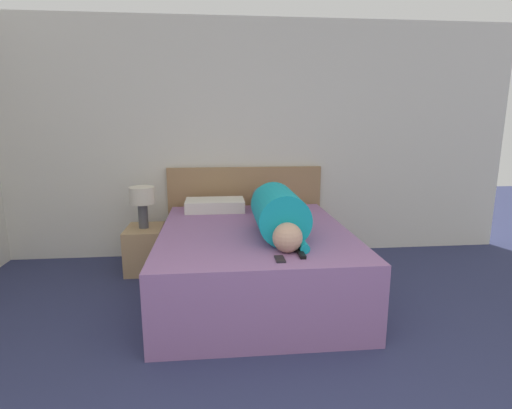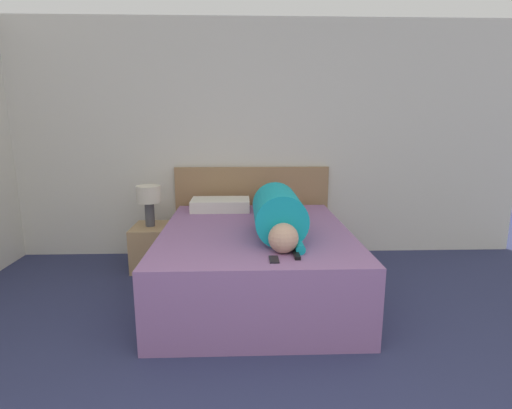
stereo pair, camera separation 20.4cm
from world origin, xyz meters
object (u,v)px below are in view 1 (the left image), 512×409
Objects in this scene: person_lying at (276,212)px; pillow_near_headboard at (215,205)px; tv_remote at (301,254)px; bed at (254,262)px; table_lamp at (142,199)px; nightstand at (145,249)px; cell_phone at (280,259)px.

person_lying is 2.73× the size of pillow_near_headboard.
pillow_near_headboard is 4.05× the size of tv_remote.
table_lamp is (-1.07, 0.69, 0.45)m from bed.
nightstand is 3.77× the size of cell_phone.
bed is 15.12× the size of cell_phone.
bed is 0.91m from pillow_near_headboard.
bed is 13.10× the size of tv_remote.
person_lying is at bearing -31.40° from table_lamp.
table_lamp is at bearing 133.14° from tv_remote.
table_lamp is at bearing -174.47° from pillow_near_headboard.
tv_remote is at bearing -67.98° from pillow_near_headboard.
person_lying is 0.68m from tv_remote.
person_lying is 11.06× the size of tv_remote.
pillow_near_headboard is (0.73, 0.07, -0.09)m from table_lamp.
pillow_near_headboard reaches higher than cell_phone.
person_lying reaches higher than tv_remote.
cell_phone is (1.17, -1.48, 0.38)m from nightstand.
tv_remote is at bearing -82.87° from person_lying.
bed is at bearing -65.73° from pillow_near_headboard.
nightstand is 3.26× the size of tv_remote.
pillow_near_headboard is at bearing 5.53° from nightstand.
table_lamp reaches higher than nightstand.
nightstand is 1.16× the size of table_lamp.
cell_phone is at bearing -51.82° from table_lamp.
table_lamp is 2.82× the size of tv_remote.
pillow_near_headboard is (-0.34, 0.76, 0.36)m from bed.
nightstand is 0.85m from pillow_near_headboard.
table_lamp is 1.46m from person_lying.
tv_remote is (1.33, -1.42, -0.14)m from table_lamp.
tv_remote is (1.33, -1.42, 0.39)m from nightstand.
pillow_near_headboard is 4.67× the size of cell_phone.
person_lying is 0.99m from pillow_near_headboard.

